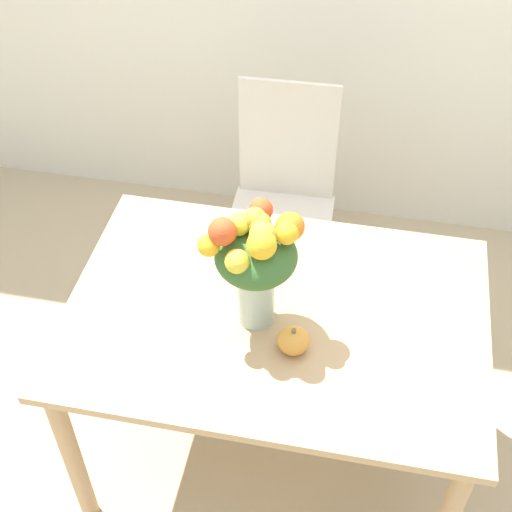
% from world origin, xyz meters
% --- Properties ---
extents(ground_plane, '(12.00, 12.00, 0.00)m').
position_xyz_m(ground_plane, '(0.00, 0.00, 0.00)').
color(ground_plane, tan).
extents(dining_table, '(1.28, 0.89, 0.76)m').
position_xyz_m(dining_table, '(0.00, 0.00, 0.66)').
color(dining_table, tan).
rests_on(dining_table, ground_plane).
extents(flower_vase, '(0.28, 0.26, 0.41)m').
position_xyz_m(flower_vase, '(-0.06, -0.03, 1.01)').
color(flower_vase, '#B2CCBC').
rests_on(flower_vase, dining_table).
extents(pumpkin, '(0.09, 0.09, 0.09)m').
position_xyz_m(pumpkin, '(0.07, -0.13, 0.80)').
color(pumpkin, gold).
rests_on(pumpkin, dining_table).
extents(dining_chair_near_window, '(0.43, 0.43, 1.00)m').
position_xyz_m(dining_chair_near_window, '(-0.11, 0.81, 0.51)').
color(dining_chair_near_window, silver).
rests_on(dining_chair_near_window, ground_plane).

